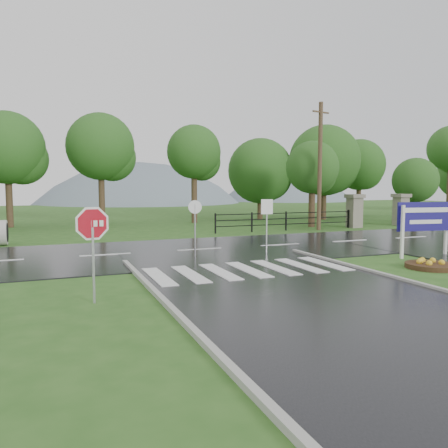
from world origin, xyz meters
name	(u,v)px	position (x,y,z in m)	size (l,w,h in m)	color
ground	(342,312)	(0.00, 0.00, 0.00)	(120.00, 120.00, 0.00)	#2B571D
main_road	(200,250)	(0.00, 10.00, 0.00)	(90.00, 8.00, 0.04)	black
crosswalk	(248,269)	(0.00, 5.00, 0.06)	(6.50, 2.80, 0.02)	silver
curb_left	(300,443)	(-3.55, -4.00, 0.00)	(0.15, 24.00, 0.12)	#A3A39B
pillar_west	(354,210)	(13.00, 16.00, 1.18)	(1.00, 1.00, 2.24)	gray
pillar_east	(401,209)	(17.00, 16.00, 1.18)	(1.00, 1.00, 2.24)	gray
fence_west	(286,219)	(7.75, 16.00, 0.72)	(9.58, 0.08, 1.20)	black
hills	(115,296)	(3.49, 65.00, -15.54)	(102.00, 48.00, 48.00)	slate
treeline	(152,224)	(1.00, 24.00, 0.00)	(83.20, 5.20, 10.00)	#205019
stop_sign	(93,231)	(-5.10, 2.80, 1.74)	(1.08, 0.25, 2.48)	#939399
estate_billboard	(425,219)	(7.73, 5.05, 1.50)	(2.47, 0.44, 2.18)	silver
flower_bed	(431,265)	(6.03, 3.13, 0.12)	(1.68, 1.68, 0.34)	#332111
reg_sign_small	(267,216)	(2.28, 8.08, 1.59)	(0.50, 0.10, 2.26)	#939399
reg_sign_round	(195,222)	(-0.78, 8.23, 1.43)	(0.51, 0.15, 2.26)	#939399
utility_pole_east	(320,166)	(9.84, 15.50, 4.07)	(1.40, 0.43, 8.00)	#473523
entrance_tree_left	(312,168)	(10.61, 17.50, 4.02)	(3.57, 3.57, 5.84)	#3D2B1C
entrance_tree_right	(415,180)	(19.76, 17.50, 3.20)	(3.37, 3.37, 4.92)	#3D2B1C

